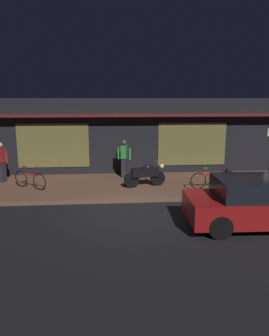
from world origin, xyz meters
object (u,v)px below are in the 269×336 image
(motorcycle, at_px, (146,174))
(parked_car_near, at_px, (258,203))
(bicycle_parked, at_px, (30,179))
(person_bystander, at_px, (124,158))
(bicycle_extra, at_px, (210,180))
(person_photographer, at_px, (1,161))

(motorcycle, relative_size, parked_car_near, 0.40)
(bicycle_parked, relative_size, person_bystander, 0.84)
(person_bystander, distance_m, parked_car_near, 6.64)
(bicycle_extra, relative_size, person_photographer, 0.99)
(bicycle_parked, bearing_deg, person_photographer, 140.88)
(bicycle_parked, distance_m, person_photographer, 1.86)
(bicycle_extra, bearing_deg, motorcycle, 167.74)
(bicycle_extra, height_order, person_bystander, person_bystander)
(bicycle_parked, bearing_deg, motorcycle, -1.27)
(bicycle_parked, height_order, bicycle_extra, same)
(person_photographer, height_order, person_bystander, same)
(motorcycle, distance_m, person_bystander, 1.83)
(motorcycle, relative_size, person_photographer, 1.01)
(bicycle_parked, bearing_deg, parked_car_near, -29.51)
(motorcycle, relative_size, bicycle_extra, 1.02)
(motorcycle, height_order, person_photographer, person_photographer)
(motorcycle, height_order, parked_car_near, parked_car_near)
(bicycle_extra, xyz_separation_m, parked_car_near, (0.28, -3.48, 0.20))
(person_bystander, bearing_deg, parked_car_near, -58.05)
(bicycle_parked, relative_size, parked_car_near, 0.34)
(bicycle_extra, relative_size, person_bystander, 0.99)
(bicycle_parked, relative_size, bicycle_extra, 0.84)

